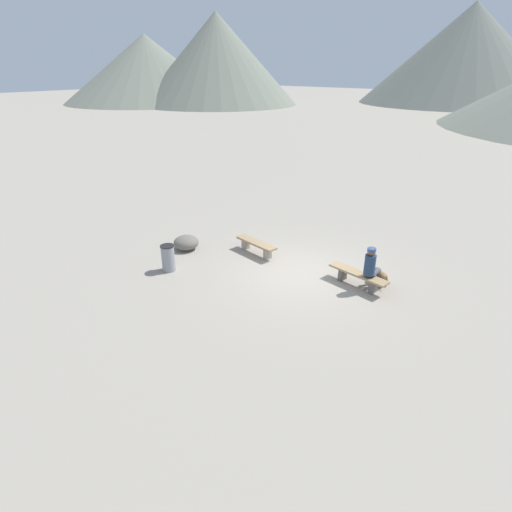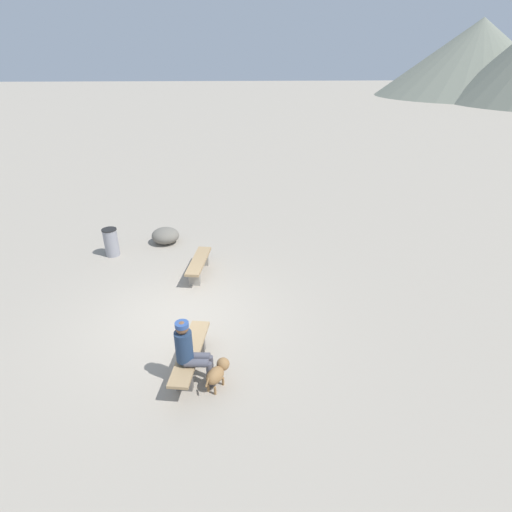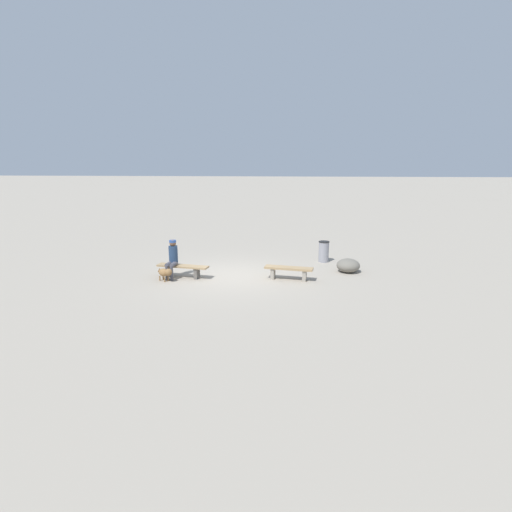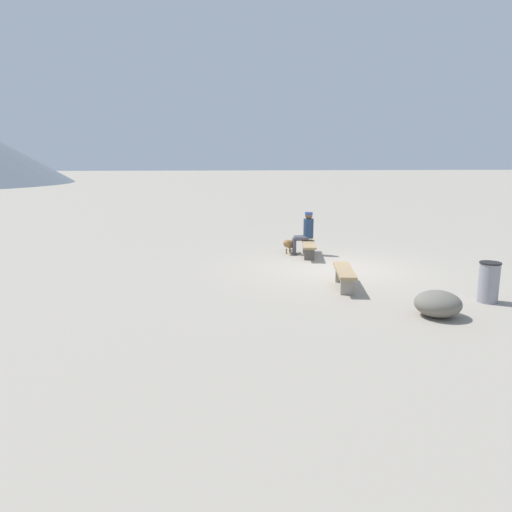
% 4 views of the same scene
% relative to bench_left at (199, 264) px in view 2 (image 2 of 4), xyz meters
% --- Properties ---
extents(ground, '(210.00, 210.00, 0.06)m').
position_rel_bench_left_xyz_m(ground, '(2.01, -0.29, -0.36)').
color(ground, '#9E9384').
extents(bench_left, '(1.70, 0.63, 0.45)m').
position_rel_bench_left_xyz_m(bench_left, '(0.00, 0.00, 0.00)').
color(bench_left, gray).
rests_on(bench_left, ground).
extents(bench_right, '(1.89, 0.66, 0.44)m').
position_rel_bench_left_xyz_m(bench_right, '(3.71, 0.08, -0.01)').
color(bench_right, '#605B56').
rests_on(bench_right, ground).
extents(seated_person, '(0.36, 0.65, 1.33)m').
position_rel_bench_left_xyz_m(seated_person, '(4.05, 0.11, 0.43)').
color(seated_person, navy).
rests_on(seated_person, ground).
extents(dog, '(0.61, 0.48, 0.47)m').
position_rel_bench_left_xyz_m(dog, '(4.18, 0.60, -0.02)').
color(dog, olive).
rests_on(dog, ground).
extents(trash_bin, '(0.43, 0.43, 0.85)m').
position_rel_bench_left_xyz_m(trash_bin, '(-1.37, -2.68, 0.10)').
color(trash_bin, gray).
rests_on(trash_bin, ground).
extents(boulder, '(1.10, 1.12, 0.50)m').
position_rel_bench_left_xyz_m(boulder, '(-2.18, -1.21, -0.08)').
color(boulder, '#6B665B').
rests_on(boulder, ground).
extents(distant_peak_3, '(28.13, 28.13, 10.66)m').
position_rel_bench_left_xyz_m(distant_peak_3, '(-54.16, 38.13, 5.00)').
color(distant_peak_3, gray).
rests_on(distant_peak_3, ground).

